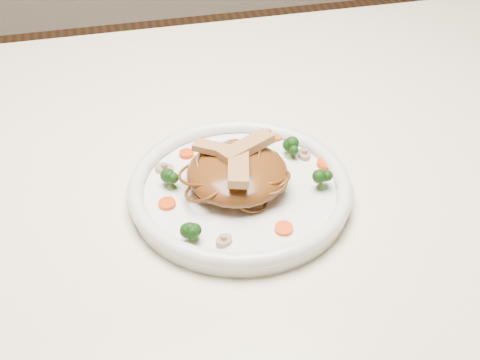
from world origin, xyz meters
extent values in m
cube|color=white|center=(0.00, 0.00, 0.73)|extent=(1.20, 0.80, 0.04)
cylinder|color=brown|center=(0.54, 0.34, 0.35)|extent=(0.06, 0.06, 0.71)
cylinder|color=white|center=(0.02, -0.09, 0.76)|extent=(0.31, 0.31, 0.02)
ellipsoid|color=#653013|center=(0.02, -0.08, 0.79)|extent=(0.14, 0.14, 0.04)
cube|color=tan|center=(0.04, -0.06, 0.81)|extent=(0.08, 0.05, 0.01)
cube|color=tan|center=(0.00, -0.06, 0.81)|extent=(0.06, 0.05, 0.01)
cube|color=tan|center=(0.02, -0.10, 0.81)|extent=(0.04, 0.08, 0.01)
cylinder|color=#EA4B08|center=(0.10, 0.01, 0.77)|extent=(0.02, 0.02, 0.00)
cylinder|color=#EA4B08|center=(-0.07, -0.10, 0.77)|extent=(0.02, 0.02, 0.00)
cylinder|color=#EA4B08|center=(0.14, -0.07, 0.77)|extent=(0.02, 0.02, 0.00)
cylinder|color=#EA4B08|center=(-0.03, 0.00, 0.77)|extent=(0.02, 0.02, 0.00)
cylinder|color=#EA4B08|center=(0.06, -0.17, 0.77)|extent=(0.02, 0.02, 0.00)
cylinder|color=tan|center=(-0.01, -0.17, 0.77)|extent=(0.03, 0.03, 0.01)
cylinder|color=tan|center=(0.12, -0.04, 0.77)|extent=(0.02, 0.02, 0.01)
cylinder|color=tan|center=(-0.06, -0.03, 0.77)|extent=(0.03, 0.03, 0.01)
cylinder|color=tan|center=(0.09, 0.01, 0.77)|extent=(0.02, 0.02, 0.01)
camera|label=1|loc=(-0.12, -0.71, 1.29)|focal=50.80mm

